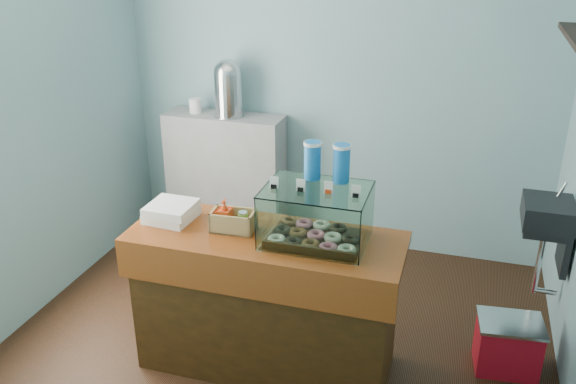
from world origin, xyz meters
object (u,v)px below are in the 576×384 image
(counter, at_px, (266,301))
(red_cooler, at_px, (508,345))
(coffee_urn, at_px, (228,87))
(display_case, at_px, (318,211))

(counter, xyz_separation_m, red_cooler, (1.43, 0.39, -0.29))
(coffee_urn, bearing_deg, red_cooler, -27.28)
(counter, xyz_separation_m, coffee_urn, (-0.84, 1.56, 0.89))
(counter, distance_m, coffee_urn, 1.98)
(counter, bearing_deg, red_cooler, 15.11)
(red_cooler, bearing_deg, coffee_urn, 146.51)
(counter, height_order, coffee_urn, coffee_urn)
(display_case, distance_m, red_cooler, 1.49)
(coffee_urn, bearing_deg, counter, -61.64)
(counter, height_order, display_case, display_case)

